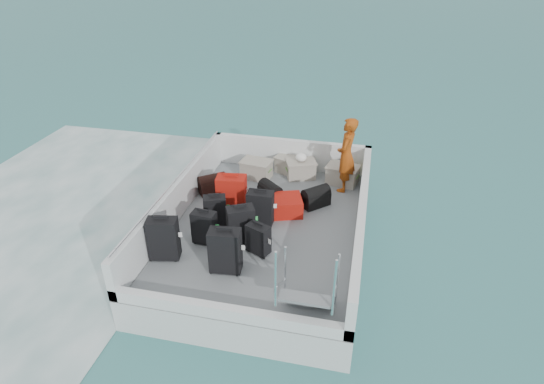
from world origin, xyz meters
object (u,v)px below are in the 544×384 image
Objects in this scene: suitcase_8 at (279,206)px; passenger at (346,155)px; suitcase_2 at (215,211)px; crate_2 at (301,170)px; crate_3 at (342,175)px; suitcase_3 at (225,251)px; suitcase_5 at (232,194)px; suitcase_4 at (241,225)px; suitcase_7 at (260,208)px; suitcase_6 at (258,239)px; crate_0 at (256,170)px; suitcase_1 at (204,228)px; suitcase_0 at (164,239)px; crate_1 at (290,165)px.

passenger reaches higher than suitcase_8.
crate_2 is at bearing 40.85° from suitcase_2.
suitcase_3 is at bearing -114.84° from crate_3.
suitcase_5 is 0.95m from suitcase_8.
suitcase_7 is at bearing 45.92° from suitcase_4.
suitcase_6 is 3.04m from crate_3.
suitcase_7 reaches higher than crate_0.
crate_3 is (2.16, 2.14, -0.10)m from suitcase_2.
suitcase_3 is 3.52m from crate_2.
suitcase_1 is at bearing -128.25° from crate_3.
suitcase_6 is 0.86× the size of crate_3.
crate_0 is (-0.34, 2.41, -0.16)m from suitcase_4.
suitcase_5 is (0.66, 1.65, 0.00)m from suitcase_0.
suitcase_1 is 1.14m from suitcase_7.
passenger is at bearing -21.90° from crate_1.
suitcase_7 is 1.07× the size of crate_0.
suitcase_8 is at bearing 53.64° from suitcase_1.
suitcase_2 is at bearing 55.14° from suitcase_0.
suitcase_2 is at bearing 102.57° from suitcase_8.
passenger reaches higher than crate_3.
suitcase_5 is (0.16, 1.10, 0.07)m from suitcase_1.
suitcase_7 reaches higher than suitcase_2.
suitcase_6 is at bearing -62.04° from suitcase_5.
passenger reaches higher than suitcase_0.
suitcase_6 is at bearing 157.75° from suitcase_8.
suitcase_1 is 0.88m from suitcase_3.
crate_2 is 0.93m from crate_3.
suitcase_0 reaches higher than suitcase_7.
suitcase_1 reaches higher than crate_0.
crate_0 is (0.27, 2.00, -0.11)m from suitcase_2.
suitcase_2 reaches higher than crate_2.
suitcase_4 is (0.02, 0.82, -0.04)m from suitcase_3.
suitcase_3 is 3.54m from passenger.
suitcase_5 is 1.20× the size of crate_3.
suitcase_3 is 1.26× the size of crate_2.
suitcase_8 is (0.46, 1.06, -0.18)m from suitcase_4.
crate_0 is 1.89m from crate_3.
suitcase_7 reaches higher than suitcase_8.
suitcase_7 is at bearing -31.43° from suitcase_5.
suitcase_3 and suitcase_5 have the same top height.
suitcase_1 reaches higher than crate_3.
suitcase_4 is (1.11, 0.73, -0.03)m from suitcase_0.
suitcase_0 is 1.56m from suitcase_6.
suitcase_3 is at bearing -100.39° from crate_2.
suitcase_7 reaches higher than crate_1.
crate_2 is at bearing -100.71° from passenger.
passenger is (2.21, 2.48, 0.49)m from suitcase_1.
suitcase_0 is at bearing -173.79° from suitcase_4.
suitcase_6 is 3.07m from crate_1.
crate_0 is at bearing 12.42° from suitcase_8.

